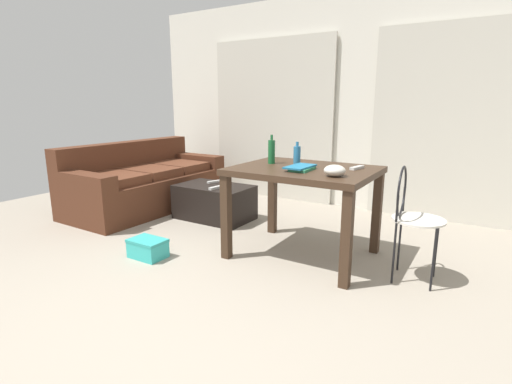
# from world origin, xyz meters

# --- Properties ---
(ground_plane) EXTENTS (7.93, 7.93, 0.00)m
(ground_plane) POSITION_xyz_m (0.00, 1.25, 0.00)
(ground_plane) COLOR gray
(wall_back) EXTENTS (5.80, 0.10, 2.54)m
(wall_back) POSITION_xyz_m (0.00, 3.30, 1.27)
(wall_back) COLOR silver
(wall_back) RESTS_ON ground
(curtains) EXTENTS (3.96, 0.03, 2.08)m
(curtains) POSITION_xyz_m (0.00, 3.22, 1.04)
(curtains) COLOR beige
(curtains) RESTS_ON ground
(couch) EXTENTS (0.93, 1.95, 0.80)m
(couch) POSITION_xyz_m (-2.15, 1.90, 0.30)
(couch) COLOR #4C2819
(couch) RESTS_ON ground
(coffee_table) EXTENTS (0.83, 0.51, 0.38)m
(coffee_table) POSITION_xyz_m (-1.12, 1.96, 0.19)
(coffee_table) COLOR black
(coffee_table) RESTS_ON ground
(craft_table) EXTENTS (1.12, 0.88, 0.76)m
(craft_table) POSITION_xyz_m (0.17, 1.50, 0.65)
(craft_table) COLOR #382619
(craft_table) RESTS_ON ground
(wire_chair) EXTENTS (0.37, 0.38, 0.84)m
(wire_chair) POSITION_xyz_m (1.01, 1.49, 0.53)
(wire_chair) COLOR silver
(wire_chair) RESTS_ON ground
(bottle_near) EXTENTS (0.06, 0.06, 0.20)m
(bottle_near) POSITION_xyz_m (0.06, 1.59, 0.84)
(bottle_near) COLOR teal
(bottle_near) RESTS_ON craft_table
(bottle_far) EXTENTS (0.06, 0.06, 0.25)m
(bottle_far) POSITION_xyz_m (-0.17, 1.56, 0.86)
(bottle_far) COLOR #195B2D
(bottle_far) RESTS_ON craft_table
(bowl) EXTENTS (0.16, 0.16, 0.08)m
(bowl) POSITION_xyz_m (0.51, 1.28, 0.80)
(bowl) COLOR beige
(bowl) RESTS_ON craft_table
(book_stack) EXTENTS (0.18, 0.29, 0.04)m
(book_stack) POSITION_xyz_m (0.20, 1.38, 0.78)
(book_stack) COLOR #2D7F56
(book_stack) RESTS_ON craft_table
(tv_remote_on_table) EXTENTS (0.08, 0.17, 0.02)m
(tv_remote_on_table) POSITION_xyz_m (0.55, 1.67, 0.77)
(tv_remote_on_table) COLOR #B7B7B2
(tv_remote_on_table) RESTS_ON craft_table
(tv_remote_primary) EXTENTS (0.07, 0.19, 0.03)m
(tv_remote_primary) POSITION_xyz_m (-1.00, 1.84, 0.39)
(tv_remote_primary) COLOR #B7B7B2
(tv_remote_primary) RESTS_ON coffee_table
(tv_remote_secondary) EXTENTS (0.10, 0.18, 0.02)m
(tv_remote_secondary) POSITION_xyz_m (-1.22, 2.09, 0.39)
(tv_remote_secondary) COLOR #B7B7B2
(tv_remote_secondary) RESTS_ON coffee_table
(shoebox) EXTENTS (0.31, 0.21, 0.16)m
(shoebox) POSITION_xyz_m (-0.91, 0.77, 0.08)
(shoebox) COLOR #33B2AD
(shoebox) RESTS_ON ground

